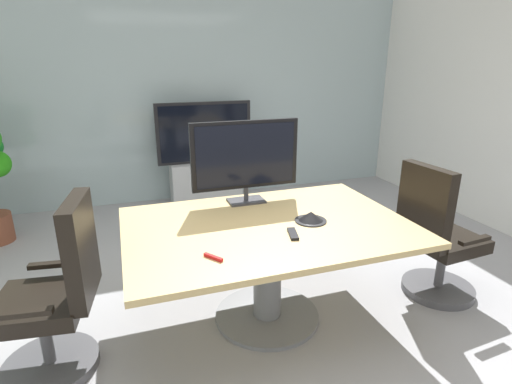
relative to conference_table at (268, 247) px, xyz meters
The scene contains 10 objects.
ground_plane 0.57m from the conference_table, 39.21° to the left, with size 6.94×6.94×0.00m, color #99999E.
wall_back_glass_partition 3.11m from the conference_table, 88.94° to the left, with size 5.94×0.10×2.94m, color #9EB2B7.
conference_table is the anchor object (origin of this frame).
office_chair_left 1.35m from the conference_table, behind, with size 0.62×0.60×1.09m.
office_chair_right 1.36m from the conference_table, ahead, with size 0.61×0.59×1.09m.
tv_monitor 0.72m from the conference_table, 90.66° to the left, with size 0.84×0.18×0.64m.
wall_display_unit 2.62m from the conference_table, 87.38° to the left, with size 1.20×0.36×1.31m.
conference_phone 0.37m from the conference_table, ahead, with size 0.22×0.22×0.07m.
remote_control 0.30m from the conference_table, 68.93° to the right, with size 0.05×0.17×0.02m, color black.
whiteboard_marker 0.63m from the conference_table, 141.60° to the right, with size 0.13×0.02×0.02m, color red.
Camera 1 is at (-0.95, -2.41, 1.82)m, focal length 28.18 mm.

